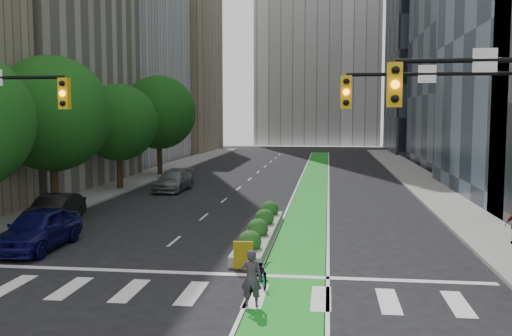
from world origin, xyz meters
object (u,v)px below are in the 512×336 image
(median_planter, at_px, (261,230))
(cyclist, at_px, (251,278))
(bicycle, at_px, (262,272))
(parked_car_left_mid, at_px, (55,210))
(parked_car_left_near, at_px, (38,229))
(parked_car_left_far, at_px, (173,181))

(median_planter, relative_size, cyclist, 6.11)
(median_planter, height_order, cyclist, cyclist)
(bicycle, xyz_separation_m, parked_car_left_mid, (-11.57, 8.83, 0.32))
(median_planter, distance_m, parked_car_left_near, 9.40)
(median_planter, bearing_deg, bicycle, -82.75)
(parked_car_left_far, bearing_deg, median_planter, -60.17)
(parked_car_left_mid, bearing_deg, median_planter, -14.45)
(cyclist, relative_size, parked_car_left_near, 0.34)
(median_planter, bearing_deg, cyclist, -84.93)
(parked_car_left_near, xyz_separation_m, parked_car_left_far, (0.65, 18.20, -0.11))
(median_planter, distance_m, parked_car_left_far, 17.14)
(cyclist, bearing_deg, parked_car_left_mid, -42.95)
(median_planter, relative_size, parked_car_left_far, 2.02)
(cyclist, distance_m, parked_car_left_near, 11.28)
(parked_car_left_mid, bearing_deg, cyclist, -47.71)
(parked_car_left_near, relative_size, parked_car_left_far, 0.98)
(median_planter, xyz_separation_m, parked_car_left_near, (-8.85, -3.16, 0.48))
(bicycle, xyz_separation_m, cyclist, (-0.07, -2.14, 0.40))
(cyclist, relative_size, parked_car_left_far, 0.33)
(bicycle, bearing_deg, cyclist, -106.50)
(cyclist, relative_size, parked_car_left_mid, 0.37)
(bicycle, bearing_deg, parked_car_left_near, 144.58)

